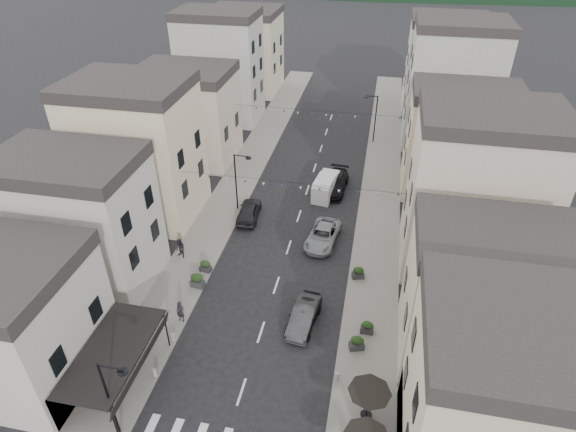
# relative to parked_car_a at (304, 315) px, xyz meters

# --- Properties ---
(sidewalk_left) EXTENTS (4.00, 76.00, 0.12)m
(sidewalk_left) POSITION_rel_parked_car_a_xyz_m (-10.30, 19.53, -0.71)
(sidewalk_left) COLOR slate
(sidewalk_left) RESTS_ON ground
(sidewalk_right) EXTENTS (4.00, 76.00, 0.12)m
(sidewalk_right) POSITION_rel_parked_car_a_xyz_m (4.70, 19.53, -0.71)
(sidewalk_right) COLOR slate
(sidewalk_right) RESTS_ON ground
(bistro_building) EXTENTS (10.00, 8.00, 10.00)m
(bistro_building) POSITION_rel_parked_car_a_xyz_m (11.70, -8.47, 4.23)
(bistro_building) COLOR beige
(bistro_building) RESTS_ON ground
(boutique_awning) EXTENTS (3.77, 7.50, 3.28)m
(boutique_awning) POSITION_rel_parked_car_a_xyz_m (-10.05, -7.47, 2.34)
(boutique_awning) COLOR black
(boutique_awning) RESTS_ON ground
(buildings_row_left) EXTENTS (10.20, 54.16, 14.00)m
(buildings_row_left) POSITION_rel_parked_car_a_xyz_m (-17.30, 25.28, 5.35)
(buildings_row_left) COLOR beige
(buildings_row_left) RESTS_ON ground
(buildings_row_right) EXTENTS (10.20, 54.16, 14.50)m
(buildings_row_right) POSITION_rel_parked_car_a_xyz_m (11.70, 24.12, 5.55)
(buildings_row_right) COLOR beige
(buildings_row_right) RESTS_ON ground
(streetlamp_left_near) EXTENTS (1.70, 0.56, 6.00)m
(streetlamp_left_near) POSITION_rel_parked_car_a_xyz_m (-8.62, -10.47, 2.93)
(streetlamp_left_near) COLOR black
(streetlamp_left_near) RESTS_ON ground
(streetlamp_left_far) EXTENTS (1.70, 0.56, 6.00)m
(streetlamp_left_far) POSITION_rel_parked_car_a_xyz_m (-8.62, 13.53, 2.93)
(streetlamp_left_far) COLOR black
(streetlamp_left_far) RESTS_ON ground
(streetlamp_right_far) EXTENTS (1.70, 0.56, 6.00)m
(streetlamp_right_far) POSITION_rel_parked_car_a_xyz_m (3.02, 31.53, 2.93)
(streetlamp_right_far) COLOR black
(streetlamp_right_far) RESTS_ON ground
(bollards) EXTENTS (11.66, 10.26, 0.60)m
(bollards) POSITION_rel_parked_car_a_xyz_m (-2.80, -6.97, -0.35)
(bollards) COLOR gray
(bollards) RESTS_ON ground
(bunting_near) EXTENTS (19.00, 0.28, 0.62)m
(bunting_near) POSITION_rel_parked_car_a_xyz_m (-2.80, 9.53, 4.88)
(bunting_near) COLOR black
(bunting_near) RESTS_ON ground
(bunting_far) EXTENTS (19.00, 0.28, 0.62)m
(bunting_far) POSITION_rel_parked_car_a_xyz_m (-2.80, 25.53, 4.88)
(bunting_far) COLOR black
(bunting_far) RESTS_ON ground
(parked_car_a) EXTENTS (2.39, 4.73, 1.55)m
(parked_car_a) POSITION_rel_parked_car_a_xyz_m (0.00, 0.00, 0.00)
(parked_car_a) COLOR black
(parked_car_a) RESTS_ON ground
(parked_car_b) EXTENTS (1.99, 4.58, 1.47)m
(parked_car_b) POSITION_rel_parked_car_a_xyz_m (0.00, -0.12, -0.04)
(parked_car_b) COLOR #2E2E30
(parked_car_b) RESTS_ON ground
(parked_car_c) EXTENTS (3.05, 5.52, 1.46)m
(parked_car_c) POSITION_rel_parked_car_a_xyz_m (0.00, 9.87, -0.04)
(parked_car_c) COLOR gray
(parked_car_c) RESTS_ON ground
(parked_car_d) EXTENTS (2.65, 5.77, 1.64)m
(parked_car_d) POSITION_rel_parked_car_a_xyz_m (0.00, 19.05, 0.04)
(parked_car_d) COLOR black
(parked_car_d) RESTS_ON ground
(parked_car_e) EXTENTS (2.27, 4.82, 1.60)m
(parked_car_e) POSITION_rel_parked_car_a_xyz_m (-7.40, 12.28, 0.02)
(parked_car_e) COLOR black
(parked_car_e) RESTS_ON ground
(delivery_van) EXTENTS (2.37, 4.67, 2.14)m
(delivery_van) POSITION_rel_parked_car_a_xyz_m (-0.86, 17.86, 0.28)
(delivery_van) COLOR silver
(delivery_van) RESTS_ON ground
(pedestrian_a) EXTENTS (0.70, 0.51, 1.75)m
(pedestrian_a) POSITION_rel_parked_car_a_xyz_m (-8.66, -1.62, 0.22)
(pedestrian_a) COLOR black
(pedestrian_a) RESTS_ON sidewalk_left
(pedestrian_b) EXTENTS (1.07, 0.99, 1.78)m
(pedestrian_b) POSITION_rel_parked_car_a_xyz_m (-11.43, 5.29, 0.23)
(pedestrian_b) COLOR #26212C
(pedestrian_b) RESTS_ON sidewalk_left
(planter_la) EXTENTS (1.17, 0.75, 1.22)m
(planter_la) POSITION_rel_parked_car_a_xyz_m (-8.80, 2.08, -0.06)
(planter_la) COLOR #303133
(planter_la) RESTS_ON sidewalk_left
(planter_lb) EXTENTS (1.01, 0.68, 1.04)m
(planter_lb) POSITION_rel_parked_car_a_xyz_m (-8.80, 3.96, -0.15)
(planter_lb) COLOR #2A2B2D
(planter_lb) RESTS_ON sidewalk_left
(planter_ra) EXTENTS (0.92, 0.52, 1.03)m
(planter_ra) POSITION_rel_parked_car_a_xyz_m (4.51, -0.13, -0.15)
(planter_ra) COLOR #292A2B
(planter_ra) RESTS_ON sidewalk_right
(planter_rb) EXTENTS (1.13, 0.84, 1.13)m
(planter_rb) POSITION_rel_parked_car_a_xyz_m (3.93, -1.71, -0.11)
(planter_rb) COLOR #2D2D30
(planter_rb) RESTS_ON sidewalk_right
(planter_rc) EXTENTS (1.06, 0.76, 1.07)m
(planter_rc) POSITION_rel_parked_car_a_xyz_m (3.46, 5.56, -0.13)
(planter_rc) COLOR #2A2A2C
(planter_rc) RESTS_ON sidewalk_right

